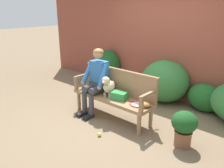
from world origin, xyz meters
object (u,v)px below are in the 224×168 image
(dog_on_bench, at_px, (108,86))
(baseball_glove, at_px, (145,105))
(person_seated, at_px, (96,79))
(tennis_ball, at_px, (100,135))
(sports_bag, at_px, (119,96))
(garden_bench, at_px, (112,99))
(tennis_racket, at_px, (139,104))
(potted_plant, at_px, (184,126))

(dog_on_bench, height_order, baseball_glove, dog_on_bench)
(person_seated, distance_m, baseball_glove, 1.18)
(dog_on_bench, distance_m, baseball_glove, 0.83)
(person_seated, xyz_separation_m, tennis_ball, (0.72, -0.65, -0.69))
(dog_on_bench, xyz_separation_m, sports_bag, (0.26, 0.02, -0.14))
(tennis_ball, bearing_deg, person_seated, 137.72)
(dog_on_bench, relative_size, tennis_ball, 6.27)
(person_seated, xyz_separation_m, dog_on_bench, (0.35, -0.02, -0.07))
(garden_bench, height_order, dog_on_bench, dog_on_bench)
(tennis_ball, bearing_deg, baseball_glove, 56.94)
(dog_on_bench, xyz_separation_m, tennis_racket, (0.68, 0.07, -0.20))
(garden_bench, xyz_separation_m, tennis_ball, (0.31, -0.66, -0.36))
(garden_bench, relative_size, potted_plant, 2.90)
(person_seated, height_order, dog_on_bench, person_seated)
(dog_on_bench, height_order, tennis_racket, dog_on_bench)
(person_seated, relative_size, dog_on_bench, 3.20)
(person_seated, xyz_separation_m, tennis_racket, (1.02, 0.05, -0.26))
(dog_on_bench, height_order, sports_bag, dog_on_bench)
(tennis_racket, xyz_separation_m, sports_bag, (-0.42, -0.04, 0.06))
(sports_bag, bearing_deg, tennis_ball, -79.98)
(garden_bench, distance_m, potted_plant, 1.48)
(dog_on_bench, relative_size, tennis_racket, 0.72)
(dog_on_bench, xyz_separation_m, baseball_glove, (0.81, 0.04, -0.16))
(dog_on_bench, relative_size, baseball_glove, 1.88)
(tennis_racket, relative_size, baseball_glove, 2.63)
(baseball_glove, height_order, sports_bag, sports_bag)
(tennis_racket, height_order, potted_plant, potted_plant)
(dog_on_bench, bearing_deg, sports_bag, 4.83)
(dog_on_bench, distance_m, tennis_ball, 0.96)
(baseball_glove, relative_size, tennis_ball, 3.33)
(person_seated, distance_m, tennis_ball, 1.19)
(dog_on_bench, distance_m, tennis_racket, 0.71)
(dog_on_bench, height_order, potted_plant, dog_on_bench)
(person_seated, bearing_deg, dog_on_bench, -3.46)
(dog_on_bench, relative_size, sports_bag, 1.48)
(garden_bench, bearing_deg, tennis_ball, -65.00)
(sports_bag, xyz_separation_m, tennis_ball, (0.12, -0.65, -0.49))
(person_seated, relative_size, potted_plant, 2.24)
(dog_on_bench, relative_size, potted_plant, 0.70)
(person_seated, bearing_deg, garden_bench, 1.44)
(garden_bench, distance_m, person_seated, 0.53)
(sports_bag, bearing_deg, tennis_racket, 6.06)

